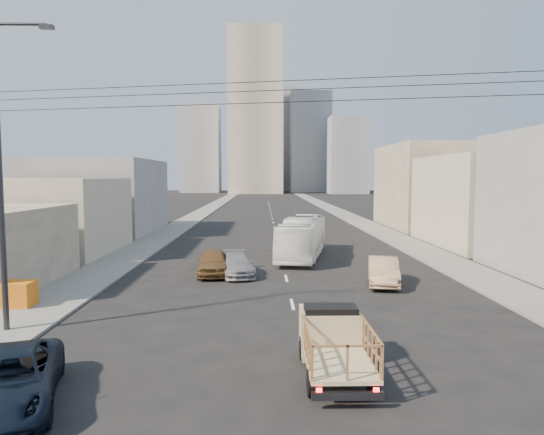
{
  "coord_description": "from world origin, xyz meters",
  "views": [
    {
      "loc": [
        -1.42,
        -14.81,
        6.1
      ],
      "look_at": [
        -0.82,
        16.27,
        3.5
      ],
      "focal_mm": 32.0,
      "sensor_mm": 36.0,
      "label": 1
    }
  ],
  "objects_px": {
    "navy_pickup": "(8,381)",
    "sedan_grey": "(237,265)",
    "flatbed_pickup": "(334,339)",
    "streetlamp_left": "(2,168)",
    "sedan_brown": "(213,262)",
    "sedan_tan": "(383,271)",
    "city_bus": "(302,237)",
    "crate_stack": "(13,294)"
  },
  "relations": [
    {
      "from": "flatbed_pickup",
      "to": "crate_stack",
      "type": "xyz_separation_m",
      "value": [
        -13.79,
        7.7,
        -0.4
      ]
    },
    {
      "from": "flatbed_pickup",
      "to": "sedan_grey",
      "type": "xyz_separation_m",
      "value": [
        -3.83,
        15.17,
        -0.42
      ]
    },
    {
      "from": "flatbed_pickup",
      "to": "sedan_brown",
      "type": "bearing_deg",
      "value": 109.11
    },
    {
      "from": "city_bus",
      "to": "crate_stack",
      "type": "distance_m",
      "value": 20.41
    },
    {
      "from": "sedan_tan",
      "to": "city_bus",
      "type": "bearing_deg",
      "value": 123.1
    },
    {
      "from": "flatbed_pickup",
      "to": "sedan_grey",
      "type": "distance_m",
      "value": 15.66
    },
    {
      "from": "sedan_grey",
      "to": "streetlamp_left",
      "type": "distance_m",
      "value": 14.95
    },
    {
      "from": "navy_pickup",
      "to": "city_bus",
      "type": "bearing_deg",
      "value": 50.34
    },
    {
      "from": "sedan_brown",
      "to": "sedan_grey",
      "type": "bearing_deg",
      "value": -13.41
    },
    {
      "from": "sedan_tan",
      "to": "sedan_grey",
      "type": "distance_m",
      "value": 8.91
    },
    {
      "from": "streetlamp_left",
      "to": "crate_stack",
      "type": "bearing_deg",
      "value": 114.59
    },
    {
      "from": "city_bus",
      "to": "sedan_brown",
      "type": "bearing_deg",
      "value": -121.52
    },
    {
      "from": "sedan_tan",
      "to": "sedan_grey",
      "type": "xyz_separation_m",
      "value": [
        -8.48,
        2.74,
        -0.09
      ]
    },
    {
      "from": "flatbed_pickup",
      "to": "navy_pickup",
      "type": "bearing_deg",
      "value": -166.82
    },
    {
      "from": "sedan_brown",
      "to": "sedan_grey",
      "type": "height_order",
      "value": "sedan_brown"
    },
    {
      "from": "flatbed_pickup",
      "to": "streetlamp_left",
      "type": "xyz_separation_m",
      "value": [
        -12.19,
        4.19,
        5.34
      ]
    },
    {
      "from": "navy_pickup",
      "to": "sedan_brown",
      "type": "distance_m",
      "value": 17.86
    },
    {
      "from": "streetlamp_left",
      "to": "sedan_tan",
      "type": "bearing_deg",
      "value": 26.09
    },
    {
      "from": "sedan_grey",
      "to": "crate_stack",
      "type": "distance_m",
      "value": 12.45
    },
    {
      "from": "navy_pickup",
      "to": "streetlamp_left",
      "type": "height_order",
      "value": "streetlamp_left"
    },
    {
      "from": "city_bus",
      "to": "navy_pickup",
      "type": "bearing_deg",
      "value": -100.42
    },
    {
      "from": "sedan_tan",
      "to": "flatbed_pickup",
      "type": "bearing_deg",
      "value": -99.42
    },
    {
      "from": "navy_pickup",
      "to": "sedan_brown",
      "type": "relative_size",
      "value": 1.13
    },
    {
      "from": "sedan_grey",
      "to": "streetlamp_left",
      "type": "xyz_separation_m",
      "value": [
        -8.35,
        -10.98,
        5.76
      ]
    },
    {
      "from": "flatbed_pickup",
      "to": "navy_pickup",
      "type": "xyz_separation_m",
      "value": [
        -8.96,
        -2.1,
        -0.36
      ]
    },
    {
      "from": "sedan_brown",
      "to": "sedan_tan",
      "type": "height_order",
      "value": "sedan_brown"
    },
    {
      "from": "flatbed_pickup",
      "to": "streetlamp_left",
      "type": "bearing_deg",
      "value": 161.02
    },
    {
      "from": "city_bus",
      "to": "sedan_tan",
      "type": "xyz_separation_m",
      "value": [
        3.84,
        -9.49,
        -0.77
      ]
    },
    {
      "from": "sedan_brown",
      "to": "streetlamp_left",
      "type": "xyz_separation_m",
      "value": [
        -6.85,
        -11.2,
        5.64
      ]
    },
    {
      "from": "navy_pickup",
      "to": "crate_stack",
      "type": "distance_m",
      "value": 10.93
    },
    {
      "from": "sedan_brown",
      "to": "crate_stack",
      "type": "bearing_deg",
      "value": -142.87
    },
    {
      "from": "navy_pickup",
      "to": "city_bus",
      "type": "relative_size",
      "value": 0.48
    },
    {
      "from": "streetlamp_left",
      "to": "flatbed_pickup",
      "type": "bearing_deg",
      "value": -18.98
    },
    {
      "from": "sedan_tan",
      "to": "crate_stack",
      "type": "height_order",
      "value": "sedan_tan"
    },
    {
      "from": "navy_pickup",
      "to": "sedan_grey",
      "type": "distance_m",
      "value": 18.02
    },
    {
      "from": "flatbed_pickup",
      "to": "city_bus",
      "type": "distance_m",
      "value": 21.95
    },
    {
      "from": "sedan_tan",
      "to": "crate_stack",
      "type": "bearing_deg",
      "value": -154.52
    },
    {
      "from": "navy_pickup",
      "to": "sedan_grey",
      "type": "bearing_deg",
      "value": 55.94
    },
    {
      "from": "sedan_grey",
      "to": "streetlamp_left",
      "type": "bearing_deg",
      "value": -137.63
    },
    {
      "from": "city_bus",
      "to": "sedan_brown",
      "type": "xyz_separation_m",
      "value": [
        -6.15,
        -6.54,
        -0.73
      ]
    },
    {
      "from": "sedan_brown",
      "to": "streetlamp_left",
      "type": "distance_m",
      "value": 14.29
    },
    {
      "from": "sedan_grey",
      "to": "crate_stack",
      "type": "height_order",
      "value": "sedan_grey"
    }
  ]
}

